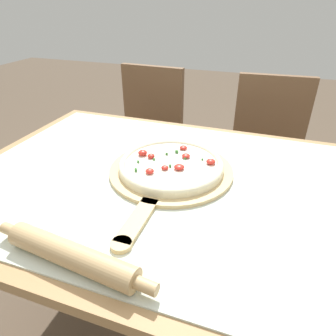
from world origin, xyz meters
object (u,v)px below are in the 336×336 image
Objects in this scene: pizza_peel at (169,173)px; chair_left at (147,133)px; rolling_pin at (72,255)px; pizza at (171,165)px; chair_right at (266,150)px.

chair_left is (-0.41, 0.77, -0.24)m from pizza_peel.
pizza is at bearing 80.49° from rolling_pin.
rolling_pin is at bearing -99.51° from pizza.
chair_right reaches higher than rolling_pin.
chair_left and chair_right have the same top height.
rolling_pin reaches higher than pizza_peel.
chair_right is (0.36, 1.18, -0.26)m from rolling_pin.
pizza is at bearing 90.18° from pizza_peel.
chair_left is at bearing 118.32° from pizza.
chair_left reaches higher than pizza.
rolling_pin is 1.26m from chair_right.
chair_right reaches higher than pizza_peel.
pizza is 0.37× the size of chair_right.
pizza_peel is at bearing 80.06° from rolling_pin.
pizza is at bearing -58.95° from chair_left.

